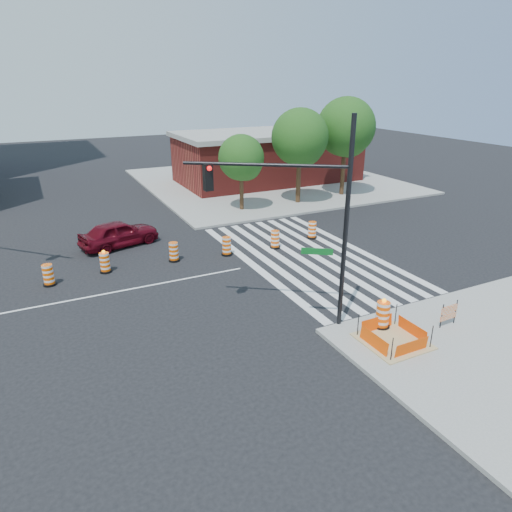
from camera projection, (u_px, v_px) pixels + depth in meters
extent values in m
plane|color=black|center=(98.00, 295.00, 20.40)|extent=(120.00, 120.00, 0.00)
cube|color=gray|center=(268.00, 181.00, 42.82)|extent=(22.00, 22.00, 0.15)
cube|color=silver|center=(254.00, 266.00, 23.61)|extent=(0.45, 13.50, 0.01)
cube|color=silver|center=(270.00, 263.00, 23.98)|extent=(0.45, 13.50, 0.01)
cube|color=silver|center=(284.00, 260.00, 24.35)|extent=(0.45, 13.50, 0.01)
cube|color=silver|center=(299.00, 257.00, 24.72)|extent=(0.45, 13.50, 0.01)
cube|color=silver|center=(313.00, 255.00, 25.09)|extent=(0.45, 13.50, 0.01)
cube|color=silver|center=(326.00, 252.00, 25.46)|extent=(0.45, 13.50, 0.01)
cube|color=silver|center=(340.00, 250.00, 25.83)|extent=(0.45, 13.50, 0.01)
cube|color=silver|center=(352.00, 247.00, 26.20)|extent=(0.45, 13.50, 0.01)
cube|color=silver|center=(98.00, 295.00, 20.40)|extent=(14.00, 0.12, 0.01)
cube|color=tan|center=(393.00, 341.00, 16.52)|extent=(2.20, 2.20, 0.05)
cube|color=#F54904|center=(412.00, 347.00, 15.68)|extent=(1.44, 0.02, 0.55)
cube|color=#F54904|center=(377.00, 324.00, 17.18)|extent=(1.44, 0.02, 0.55)
cube|color=#F54904|center=(374.00, 341.00, 16.06)|extent=(0.02, 1.44, 0.55)
cube|color=#F54904|center=(412.00, 330.00, 16.80)|extent=(0.02, 1.44, 0.55)
cylinder|color=black|center=(392.00, 350.00, 15.25)|extent=(0.04, 0.04, 0.90)
cylinder|color=black|center=(432.00, 337.00, 15.99)|extent=(0.04, 0.04, 0.90)
cylinder|color=black|center=(358.00, 325.00, 16.75)|extent=(0.04, 0.04, 0.90)
cylinder|color=black|center=(396.00, 315.00, 17.49)|extent=(0.04, 0.04, 0.90)
cube|color=maroon|center=(268.00, 159.00, 42.09)|extent=(16.00, 8.00, 4.20)
cube|color=gray|center=(268.00, 133.00, 41.25)|extent=(16.50, 8.50, 0.40)
imported|color=#560713|center=(119.00, 233.00, 26.14)|extent=(4.80, 2.94, 1.53)
cylinder|color=black|center=(346.00, 227.00, 16.36)|extent=(0.18, 0.18, 7.86)
cylinder|color=black|center=(265.00, 165.00, 15.95)|extent=(4.94, 3.40, 0.12)
cube|color=black|center=(208.00, 177.00, 16.39)|extent=(0.31, 0.27, 0.98)
sphere|color=#FF0C0C|center=(209.00, 168.00, 16.12)|extent=(0.18, 0.18, 0.18)
cube|color=#0C591E|center=(317.00, 251.00, 16.84)|extent=(1.00, 0.69, 0.25)
cylinder|color=black|center=(381.00, 326.00, 17.46)|extent=(0.63, 0.63, 0.11)
cylinder|color=#FF5905|center=(383.00, 314.00, 17.26)|extent=(0.51, 0.51, 1.00)
sphere|color=#FF990C|center=(384.00, 301.00, 17.05)|extent=(0.17, 0.17, 0.17)
cube|color=#FF5905|center=(450.00, 309.00, 17.38)|extent=(0.85, 0.07, 0.28)
cube|color=#FF5905|center=(448.00, 317.00, 17.49)|extent=(0.85, 0.07, 0.22)
cylinder|color=black|center=(442.00, 316.00, 17.28)|extent=(0.04, 0.04, 1.00)
cylinder|color=black|center=(456.00, 312.00, 17.62)|extent=(0.04, 0.04, 1.00)
cylinder|color=#382314|center=(242.00, 188.00, 32.72)|extent=(0.29, 0.29, 3.45)
sphere|color=#1D4A15|center=(241.00, 158.00, 31.94)|extent=(3.23, 3.23, 3.23)
sphere|color=#1D4A15|center=(245.00, 164.00, 32.55)|extent=(2.37, 2.37, 2.37)
sphere|color=#1D4A15|center=(238.00, 163.00, 31.75)|extent=(2.15, 2.15, 2.15)
cylinder|color=#382314|center=(299.00, 175.00, 34.45)|extent=(0.35, 0.35, 4.48)
sphere|color=#1D4A15|center=(300.00, 137.00, 33.43)|extent=(4.20, 4.20, 4.20)
sphere|color=#1D4A15|center=(304.00, 146.00, 34.18)|extent=(3.08, 3.08, 3.08)
sphere|color=#1D4A15|center=(296.00, 144.00, 33.22)|extent=(2.80, 2.80, 2.80)
cylinder|color=#382314|center=(343.00, 166.00, 36.76)|extent=(0.35, 0.35, 4.90)
sphere|color=#1D4A15|center=(346.00, 127.00, 35.64)|extent=(4.60, 4.60, 4.60)
sphere|color=#1D4A15|center=(348.00, 136.00, 36.41)|extent=(3.37, 3.37, 3.37)
sphere|color=#1D4A15|center=(343.00, 133.00, 35.45)|extent=(3.06, 3.06, 3.06)
cylinder|color=black|center=(50.00, 284.00, 21.40)|extent=(0.60, 0.60, 0.10)
cylinder|color=#FF5905|center=(48.00, 274.00, 21.22)|extent=(0.48, 0.48, 0.95)
cylinder|color=black|center=(106.00, 271.00, 22.84)|extent=(0.60, 0.60, 0.10)
cylinder|color=#FF5905|center=(105.00, 262.00, 22.66)|extent=(0.48, 0.48, 0.95)
sphere|color=#FF990C|center=(103.00, 252.00, 22.46)|extent=(0.16, 0.16, 0.16)
cylinder|color=black|center=(174.00, 260.00, 24.24)|extent=(0.60, 0.60, 0.10)
cylinder|color=#FF5905|center=(174.00, 251.00, 24.06)|extent=(0.48, 0.48, 0.95)
cylinder|color=black|center=(227.00, 254.00, 25.06)|extent=(0.60, 0.60, 0.10)
cylinder|color=#FF5905|center=(227.00, 245.00, 24.88)|extent=(0.48, 0.48, 0.95)
cylinder|color=black|center=(275.00, 247.00, 26.10)|extent=(0.60, 0.60, 0.10)
cylinder|color=#FF5905|center=(275.00, 239.00, 25.92)|extent=(0.48, 0.48, 0.95)
cylinder|color=black|center=(312.00, 237.00, 27.69)|extent=(0.60, 0.60, 0.10)
cylinder|color=#FF5905|center=(312.00, 229.00, 27.51)|extent=(0.48, 0.48, 0.95)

